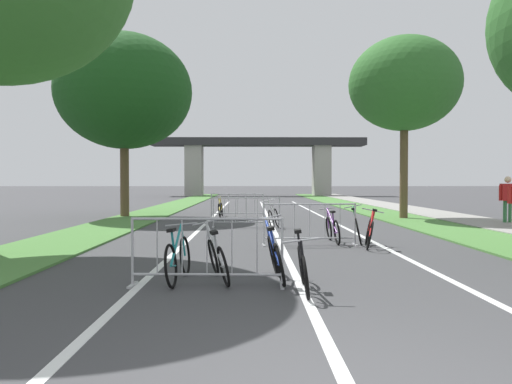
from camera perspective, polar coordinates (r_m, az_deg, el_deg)
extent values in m
cube|color=#477A38|center=(28.56, -10.46, -1.91)|extent=(2.34, 60.57, 0.05)
cube|color=#477A38|center=(28.86, 12.25, -1.89)|extent=(2.34, 60.57, 0.05)
cube|color=gray|center=(29.47, 16.72, -1.82)|extent=(2.38, 60.57, 0.08)
cube|color=silver|center=(20.91, 1.49, -3.11)|extent=(0.14, 35.04, 0.01)
cube|color=silver|center=(21.15, 8.19, -3.08)|extent=(0.14, 35.04, 0.01)
cube|color=silver|center=(20.97, -5.27, -3.11)|extent=(0.14, 35.04, 0.01)
cube|color=#2D2D30|center=(53.55, 0.22, 5.77)|extent=(22.94, 3.04, 0.80)
cube|color=#9E9B93|center=(53.74, -7.14, 2.44)|extent=(1.79, 2.40, 5.40)
cube|color=#9E9B93|center=(53.93, 7.56, 2.43)|extent=(1.79, 2.40, 5.40)
cylinder|color=brown|center=(22.62, -14.91, 1.38)|extent=(0.38, 0.38, 3.32)
ellipsoid|color=#194719|center=(22.96, -14.96, 11.14)|extent=(5.96, 5.96, 5.06)
cylinder|color=brown|center=(21.73, 16.67, 2.20)|extent=(0.34, 0.34, 3.95)
ellipsoid|color=#2D6628|center=(22.11, 16.73, 11.86)|extent=(4.63, 4.63, 3.94)
cylinder|color=#ADADB2|center=(7.84, -14.06, -6.69)|extent=(0.04, 0.04, 1.05)
cube|color=#ADADB2|center=(7.93, -14.04, -10.34)|extent=(0.08, 0.44, 0.03)
cylinder|color=#ADADB2|center=(7.56, 3.03, -6.95)|extent=(0.04, 0.04, 1.05)
cube|color=#ADADB2|center=(7.65, 3.03, -10.73)|extent=(0.08, 0.44, 0.03)
cylinder|color=#ADADB2|center=(7.56, -5.68, -3.10)|extent=(2.29, 0.13, 0.04)
cylinder|color=#ADADB2|center=(7.67, -5.67, -9.44)|extent=(2.29, 0.13, 0.04)
cylinder|color=#ADADB2|center=(7.74, -11.33, -6.11)|extent=(0.02, 0.02, 0.87)
cylinder|color=#ADADB2|center=(7.66, -8.53, -6.17)|extent=(0.02, 0.02, 0.87)
cylinder|color=#ADADB2|center=(7.60, -5.68, -6.22)|extent=(0.02, 0.02, 0.87)
cylinder|color=#ADADB2|center=(7.56, -2.79, -6.25)|extent=(0.02, 0.02, 0.87)
cylinder|color=#ADADB2|center=(7.54, 0.12, -6.27)|extent=(0.02, 0.02, 0.87)
cylinder|color=#ADADB2|center=(12.29, 0.92, -3.77)|extent=(0.04, 0.04, 1.05)
cube|color=#ADADB2|center=(12.34, 0.91, -6.13)|extent=(0.08, 0.44, 0.03)
cylinder|color=#ADADB2|center=(12.64, 11.35, -3.65)|extent=(0.04, 0.04, 1.05)
cube|color=#ADADB2|center=(12.70, 11.34, -5.94)|extent=(0.08, 0.44, 0.03)
cylinder|color=#ADADB2|center=(12.38, 6.21, -1.40)|extent=(2.29, 0.13, 0.04)
cylinder|color=#ADADB2|center=(12.45, 6.20, -5.31)|extent=(2.29, 0.13, 0.04)
cylinder|color=#ADADB2|center=(12.31, 2.69, -3.34)|extent=(0.02, 0.02, 0.87)
cylinder|color=#ADADB2|center=(12.35, 4.46, -3.33)|extent=(0.02, 0.02, 0.87)
cylinder|color=#ADADB2|center=(12.41, 6.21, -3.31)|extent=(0.02, 0.02, 0.87)
cylinder|color=#ADADB2|center=(12.47, 7.94, -3.29)|extent=(0.02, 0.02, 0.87)
cylinder|color=#ADADB2|center=(12.55, 9.66, -3.27)|extent=(0.02, 0.02, 0.87)
cylinder|color=#ADADB2|center=(17.15, -4.94, -2.34)|extent=(0.04, 0.04, 1.05)
cube|color=#ADADB2|center=(17.19, -4.94, -4.04)|extent=(0.06, 0.44, 0.03)
cylinder|color=#ADADB2|center=(17.11, 2.73, -2.34)|extent=(0.04, 0.04, 1.05)
cube|color=#ADADB2|center=(17.15, 2.73, -4.05)|extent=(0.06, 0.44, 0.03)
cylinder|color=#ADADB2|center=(17.06, -1.11, -0.65)|extent=(2.29, 0.06, 0.04)
cylinder|color=#ADADB2|center=(17.11, -1.11, -3.50)|extent=(2.29, 0.06, 0.04)
cylinder|color=#ADADB2|center=(17.11, -3.67, -2.04)|extent=(0.02, 0.02, 0.87)
cylinder|color=#ADADB2|center=(17.09, -2.39, -2.04)|extent=(0.02, 0.02, 0.87)
cylinder|color=#ADADB2|center=(17.08, -1.11, -2.05)|extent=(0.02, 0.02, 0.87)
cylinder|color=#ADADB2|center=(17.08, 0.17, -2.05)|extent=(0.02, 0.02, 0.87)
cylinder|color=#ADADB2|center=(17.09, 1.45, -2.05)|extent=(0.02, 0.02, 0.87)
cylinder|color=#ADADB2|center=(21.90, -5.17, -1.55)|extent=(0.04, 0.04, 1.05)
cube|color=#ADADB2|center=(21.93, -5.17, -2.89)|extent=(0.07, 0.44, 0.03)
cylinder|color=#ADADB2|center=(21.89, 0.83, -1.55)|extent=(0.04, 0.04, 1.05)
cube|color=#ADADB2|center=(21.92, 0.83, -2.88)|extent=(0.07, 0.44, 0.03)
cylinder|color=#ADADB2|center=(21.84, -2.17, -0.23)|extent=(2.29, 0.09, 0.04)
cylinder|color=#ADADB2|center=(21.88, -2.17, -2.46)|extent=(2.29, 0.09, 0.04)
cylinder|color=#ADADB2|center=(21.87, -4.17, -1.32)|extent=(0.02, 0.02, 0.87)
cylinder|color=#ADADB2|center=(21.86, -3.17, -1.32)|extent=(0.02, 0.02, 0.87)
cylinder|color=#ADADB2|center=(21.86, -2.17, -1.32)|extent=(0.02, 0.02, 0.87)
cylinder|color=#ADADB2|center=(21.86, -1.17, -1.32)|extent=(0.02, 0.02, 0.87)
cylinder|color=#ADADB2|center=(21.87, -0.17, -1.32)|extent=(0.02, 0.02, 0.87)
torus|color=black|center=(7.80, 5.23, -8.37)|extent=(0.14, 0.61, 0.60)
torus|color=black|center=(6.81, 5.73, -9.77)|extent=(0.14, 0.61, 0.60)
cylinder|color=black|center=(7.29, 5.22, -7.07)|extent=(0.14, 0.97, 0.53)
cylinder|color=black|center=(7.47, 5.12, -6.82)|extent=(0.12, 0.12, 0.60)
cylinder|color=black|center=(7.64, 5.33, -8.73)|extent=(0.04, 0.32, 0.07)
cylinder|color=black|center=(6.79, 5.46, -7.69)|extent=(0.10, 0.10, 0.50)
cube|color=black|center=(7.47, 4.83, -4.52)|extent=(0.12, 0.24, 0.06)
cylinder|color=#99999E|center=(6.78, 5.19, -5.59)|extent=(0.53, 0.05, 0.09)
torus|color=black|center=(11.79, 13.00, -4.92)|extent=(0.31, 0.70, 0.67)
torus|color=black|center=(12.83, 12.82, -4.42)|extent=(0.31, 0.70, 0.67)
cylinder|color=red|center=(12.26, 13.17, -3.45)|extent=(0.35, 0.99, 0.56)
cylinder|color=red|center=(12.06, 13.21, -3.52)|extent=(0.16, 0.15, 0.63)
cylinder|color=red|center=(11.95, 12.94, -4.95)|extent=(0.08, 0.34, 0.08)
cylinder|color=red|center=(12.78, 13.07, -3.26)|extent=(0.14, 0.11, 0.53)
cube|color=black|center=(12.00, 13.53, -2.05)|extent=(0.15, 0.26, 0.07)
cylinder|color=#99999E|center=(12.74, 13.33, -2.09)|extent=(0.54, 0.14, 0.14)
torus|color=black|center=(12.72, 11.70, -4.44)|extent=(0.32, 0.71, 0.68)
torus|color=black|center=(13.77, 11.60, -4.00)|extent=(0.32, 0.71, 0.68)
cylinder|color=#1E7238|center=(13.20, 11.38, -2.98)|extent=(0.11, 1.04, 0.61)
cylinder|color=#1E7238|center=(13.00, 11.44, -3.22)|extent=(0.19, 0.09, 0.61)
cylinder|color=#1E7238|center=(12.89, 11.71, -4.48)|extent=(0.10, 0.34, 0.08)
cylinder|color=#1E7238|center=(13.73, 11.35, -2.82)|extent=(0.17, 0.06, 0.58)
cube|color=black|center=(12.94, 11.16, -1.91)|extent=(0.15, 0.26, 0.07)
cylinder|color=#99999E|center=(13.68, 11.09, -1.62)|extent=(0.47, 0.12, 0.13)
torus|color=black|center=(7.54, -3.77, -8.58)|extent=(0.32, 0.66, 0.63)
torus|color=black|center=(8.47, -4.95, -7.48)|extent=(0.32, 0.66, 0.63)
cylinder|color=#B7B7BC|center=(7.93, -4.83, -5.90)|extent=(0.38, 0.89, 0.63)
cylinder|color=#B7B7BC|center=(7.76, -4.49, -6.62)|extent=(0.15, 0.14, 0.55)
cylinder|color=#B7B7BC|center=(7.69, -3.94, -8.55)|extent=(0.09, 0.31, 0.07)
cylinder|color=#B7B7BC|center=(8.40, -5.36, -5.50)|extent=(0.16, 0.12, 0.61)
cube|color=black|center=(7.69, -4.89, -4.66)|extent=(0.16, 0.26, 0.07)
cylinder|color=#99999E|center=(8.34, -5.78, -3.48)|extent=(0.46, 0.14, 0.13)
torus|color=black|center=(12.55, 9.30, -4.62)|extent=(0.14, 0.64, 0.64)
torus|color=black|center=(13.57, 8.40, -4.18)|extent=(0.14, 0.64, 0.64)
cylinder|color=#662884|center=(13.00, 8.73, -3.21)|extent=(0.14, 1.02, 0.58)
cylinder|color=#662884|center=(12.81, 8.92, -3.48)|extent=(0.11, 0.13, 0.55)
cylinder|color=#662884|center=(12.71, 9.16, -4.65)|extent=(0.03, 0.34, 0.08)
cylinder|color=#662884|center=(13.52, 8.30, -3.04)|extent=(0.10, 0.10, 0.55)
cube|color=black|center=(12.75, 8.83, -2.27)|extent=(0.11, 0.24, 0.06)
cylinder|color=#99999E|center=(13.47, 8.19, -1.89)|extent=(0.43, 0.04, 0.07)
torus|color=black|center=(7.54, 2.73, -8.39)|extent=(0.23, 0.69, 0.68)
torus|color=black|center=(8.55, 1.95, -7.24)|extent=(0.23, 0.69, 0.68)
cylinder|color=#1E389E|center=(7.97, 1.85, -5.57)|extent=(0.23, 1.00, 0.67)
cylinder|color=#1E389E|center=(7.78, 2.11, -6.30)|extent=(0.17, 0.13, 0.59)
cylinder|color=#1E389E|center=(7.70, 2.63, -8.37)|extent=(0.04, 0.33, 0.08)
cylinder|color=#1E389E|center=(8.47, 1.52, -5.16)|extent=(0.17, 0.10, 0.64)
cube|color=black|center=(7.71, 1.69, -4.21)|extent=(0.12, 0.25, 0.07)
cylinder|color=#99999E|center=(8.41, 1.08, -3.04)|extent=(0.55, 0.06, 0.14)
torus|color=black|center=(7.56, -9.78, -8.41)|extent=(0.16, 0.68, 0.67)
torus|color=black|center=(8.54, -8.18, -7.28)|extent=(0.16, 0.68, 0.67)
cylinder|color=#197A7F|center=(7.99, -9.17, -5.93)|extent=(0.06, 0.99, 0.57)
cylinder|color=#197A7F|center=(7.81, -9.46, -6.38)|extent=(0.11, 0.12, 0.57)
cylinder|color=#197A7F|center=(7.72, -9.48, -8.40)|extent=(0.06, 0.33, 0.08)
cylinder|color=#197A7F|center=(8.49, -8.40, -5.51)|extent=(0.10, 0.09, 0.54)
cube|color=black|center=(7.75, -9.73, -4.35)|extent=(0.12, 0.25, 0.06)
cylinder|color=#99999E|center=(8.44, -8.62, -3.71)|extent=(0.55, 0.07, 0.08)
torus|color=black|center=(21.83, -4.24, -2.13)|extent=(0.14, 0.62, 0.62)
torus|color=black|center=(22.80, -3.99, -1.98)|extent=(0.14, 0.62, 0.62)
cylinder|color=gold|center=(22.28, -4.20, -1.30)|extent=(0.07, 0.95, 0.62)
cylinder|color=gold|center=(22.10, -4.24, -1.41)|extent=(0.12, 0.12, 0.62)
cylinder|color=gold|center=(21.99, -4.19, -2.16)|extent=(0.05, 0.32, 0.07)
cylinder|color=gold|center=(22.76, -4.07, -1.25)|extent=(0.11, 0.09, 0.59)
cube|color=black|center=(22.06, -4.33, -0.62)|extent=(0.11, 0.24, 0.06)
cylinder|color=#99999E|center=(22.73, -4.16, -0.52)|extent=(0.46, 0.05, 0.08)
torus|color=black|center=(17.06, 2.38, -3.00)|extent=(0.32, 0.69, 0.66)
torus|color=black|center=(16.09, 1.78, -3.26)|extent=(0.32, 0.69, 0.66)
cylinder|color=silver|center=(16.59, 1.87, -2.04)|extent=(0.38, 0.92, 0.66)
cylinder|color=silver|center=(16.78, 2.06, -2.33)|extent=(0.15, 0.14, 0.54)
cylinder|color=silver|center=(16.91, 2.30, -3.12)|extent=(0.09, 0.32, 0.08)
cylinder|color=silver|center=(16.11, 1.56, -2.14)|extent=(0.16, 0.12, 0.63)
cube|color=black|center=(16.81, 1.89, -1.42)|extent=(0.16, 0.26, 0.07)
cylinder|color=#99999E|center=(16.13, 1.34, -1.02)|extent=(0.45, 0.13, 0.13)
cylinder|color=#B21E1E|center=(18.42, 27.21, -0.35)|extent=(0.10, 0.10, 0.55)
cylinder|color=#33723F|center=(20.41, 26.76, -2.13)|extent=(0.13, 0.13, 0.88)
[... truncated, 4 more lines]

